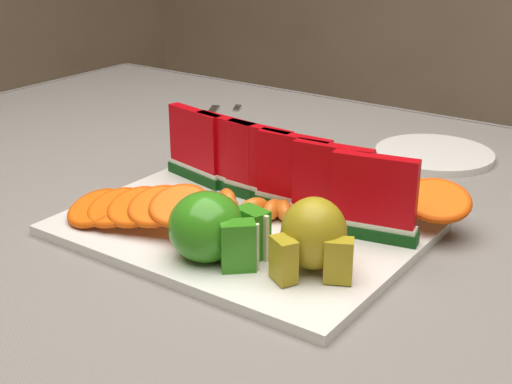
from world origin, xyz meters
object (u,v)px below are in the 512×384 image
Objects in this scene: fork at (211,117)px; platter at (242,228)px; side_plate at (434,154)px; pear_cluster at (313,237)px; apple_cluster at (213,229)px.

platter is at bearing -46.93° from fork.
side_plate is 0.42m from fork.
pear_cluster is at bearing -41.56° from fork.
side_plate is (-0.05, 0.44, -0.05)m from pear_cluster.
side_plate is at bearing 96.21° from pear_cluster.
platter is 1.90× the size of side_plate.
pear_cluster is (0.10, 0.04, 0.01)m from apple_cluster.
platter is at bearing 157.95° from pear_cluster.
platter is at bearing 106.83° from apple_cluster.
fork is at bearing 138.44° from pear_cluster.
apple_cluster reaches higher than fork.
pear_cluster reaches higher than platter.
apple_cluster is 1.25× the size of pear_cluster.
apple_cluster is 0.63× the size of fork.
pear_cluster is at bearing 19.16° from apple_cluster.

